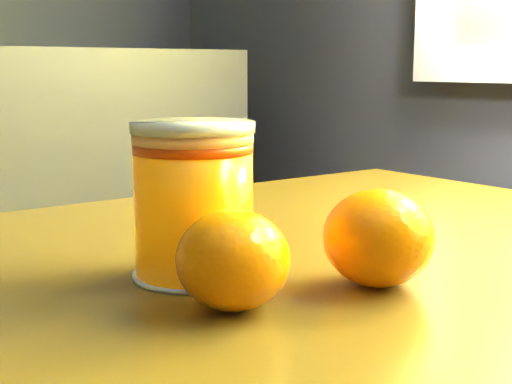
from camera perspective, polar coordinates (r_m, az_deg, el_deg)
juice_glass at (r=0.49m, az=-5.00°, el=-0.74°), size 0.08×0.08×0.11m
orange_front at (r=0.48m, az=9.75°, el=-3.63°), size 0.10×0.10×0.06m
orange_back at (r=0.43m, az=-1.85°, el=-5.45°), size 0.07×0.07×0.06m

